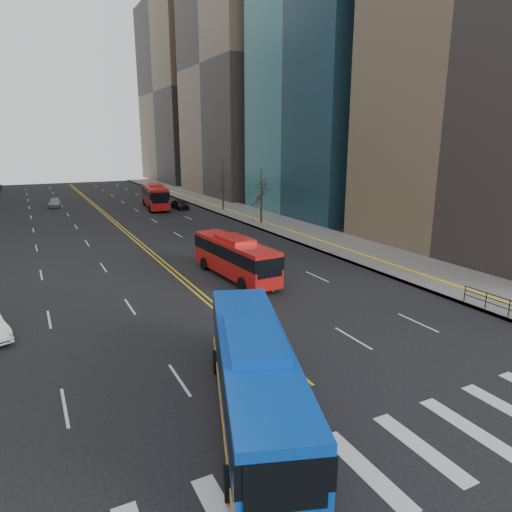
# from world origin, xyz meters

# --- Properties ---
(ground) EXTENTS (220.00, 220.00, 0.00)m
(ground) POSITION_xyz_m (0.00, 0.00, 0.00)
(ground) COLOR black
(sidewalk_right) EXTENTS (7.00, 130.00, 0.15)m
(sidewalk_right) POSITION_xyz_m (17.50, 45.00, 0.07)
(sidewalk_right) COLOR slate
(sidewalk_right) RESTS_ON ground
(crosswalk) EXTENTS (26.70, 4.00, 0.01)m
(crosswalk) POSITION_xyz_m (0.00, 0.00, 0.01)
(crosswalk) COLOR silver
(crosswalk) RESTS_ON ground
(centerline) EXTENTS (0.55, 100.00, 0.01)m
(centerline) POSITION_xyz_m (0.00, 55.00, 0.01)
(centerline) COLOR gold
(centerline) RESTS_ON ground
(office_towers) EXTENTS (83.00, 134.00, 58.00)m
(office_towers) POSITION_xyz_m (0.12, 68.51, 23.92)
(office_towers) COLOR #939496
(office_towers) RESTS_ON ground
(pedestrian_railing) EXTENTS (0.06, 6.06, 1.02)m
(pedestrian_railing) POSITION_xyz_m (14.30, 6.00, 0.82)
(pedestrian_railing) COLOR black
(pedestrian_railing) RESTS_ON sidewalk_right
(street_trees) EXTENTS (35.20, 47.20, 7.60)m
(street_trees) POSITION_xyz_m (-7.18, 34.55, 4.87)
(street_trees) COLOR #32291F
(street_trees) RESTS_ON ground
(blue_bus) EXTENTS (6.22, 11.85, 3.41)m
(blue_bus) POSITION_xyz_m (-3.08, 4.00, 1.79)
(blue_bus) COLOR #0C44BB
(blue_bus) RESTS_ON ground
(red_bus_near) EXTENTS (2.96, 9.83, 3.12)m
(red_bus_near) POSITION_xyz_m (3.69, 20.63, 1.74)
(red_bus_near) COLOR red
(red_bus_near) RESTS_ON ground
(red_bus_far) EXTENTS (4.14, 11.76, 3.64)m
(red_bus_far) POSITION_xyz_m (7.80, 58.92, 2.02)
(red_bus_far) COLOR red
(red_bus_far) RESTS_ON ground
(car_dark_mid) EXTENTS (1.85, 4.28, 1.44)m
(car_dark_mid) POSITION_xyz_m (10.84, 56.33, 0.72)
(car_dark_mid) COLOR black
(car_dark_mid) RESTS_ON ground
(car_silver) EXTENTS (2.25, 4.40, 1.22)m
(car_silver) POSITION_xyz_m (-5.73, 66.93, 0.61)
(car_silver) COLOR #959499
(car_silver) RESTS_ON ground
(car_dark_far) EXTENTS (2.22, 4.05, 1.07)m
(car_dark_far) POSITION_xyz_m (12.50, 78.69, 0.54)
(car_dark_far) COLOR black
(car_dark_far) RESTS_ON ground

